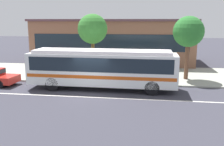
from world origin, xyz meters
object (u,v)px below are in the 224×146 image
object	(u,v)px
pedestrian_standing_by_tree	(86,66)
street_tree_mid_block	(188,32)
pedestrian_walking_along_curb	(141,69)
street_tree_near_stop	(93,29)
bus_stop_sign	(167,64)
pedestrian_waiting_near_sign	(104,69)
transit_bus	(102,67)

from	to	relation	value
pedestrian_standing_by_tree	street_tree_mid_block	distance (m)	9.12
pedestrian_walking_along_curb	street_tree_near_stop	distance (m)	5.42
pedestrian_walking_along_curb	bus_stop_sign	xyz separation A→B (m)	(2.01, -0.80, 0.58)
pedestrian_waiting_near_sign	bus_stop_sign	size ratio (longest dim) A/B	0.69
pedestrian_waiting_near_sign	pedestrian_walking_along_curb	distance (m)	3.12
transit_bus	street_tree_mid_block	bearing A→B (deg)	29.87
transit_bus	pedestrian_walking_along_curb	bearing A→B (deg)	45.26
bus_stop_sign	street_tree_near_stop	xyz separation A→B (m)	(-6.30, 1.72, 2.61)
pedestrian_walking_along_curb	street_tree_mid_block	distance (m)	4.95
transit_bus	pedestrian_walking_along_curb	distance (m)	4.02
bus_stop_sign	pedestrian_waiting_near_sign	bearing A→B (deg)	175.24
transit_bus	pedestrian_waiting_near_sign	distance (m)	2.54
bus_stop_sign	street_tree_near_stop	world-z (taller)	street_tree_near_stop
pedestrian_standing_by_tree	street_tree_mid_block	bearing A→B (deg)	4.39
bus_stop_sign	pedestrian_walking_along_curb	bearing A→B (deg)	158.29
pedestrian_waiting_near_sign	pedestrian_standing_by_tree	bearing A→B (deg)	157.82
transit_bus	pedestrian_standing_by_tree	world-z (taller)	transit_bus
transit_bus	pedestrian_waiting_near_sign	size ratio (longest dim) A/B	6.56
transit_bus	street_tree_mid_block	distance (m)	7.99
bus_stop_sign	pedestrian_standing_by_tree	bearing A→B (deg)	170.68
street_tree_near_stop	street_tree_mid_block	size ratio (longest dim) A/B	1.04
pedestrian_standing_by_tree	bus_stop_sign	bearing A→B (deg)	-9.32
pedestrian_walking_along_curb	street_tree_near_stop	world-z (taller)	street_tree_near_stop
transit_bus	pedestrian_standing_by_tree	bearing A→B (deg)	122.42
bus_stop_sign	street_tree_near_stop	distance (m)	7.04
street_tree_mid_block	street_tree_near_stop	bearing A→B (deg)	-179.58
pedestrian_waiting_near_sign	street_tree_near_stop	xyz separation A→B (m)	(-1.19, 1.29, 3.19)
pedestrian_standing_by_tree	transit_bus	bearing A→B (deg)	-57.58
bus_stop_sign	transit_bus	bearing A→B (deg)	-157.22
street_tree_near_stop	pedestrian_standing_by_tree	bearing A→B (deg)	-129.77
bus_stop_sign	street_tree_mid_block	xyz separation A→B (m)	(1.80, 1.78, 2.42)
pedestrian_waiting_near_sign	street_tree_mid_block	world-z (taller)	street_tree_mid_block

